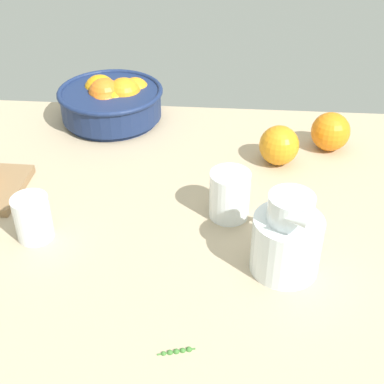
{
  "coord_description": "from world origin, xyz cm",
  "views": [
    {
      "loc": [
        8.56,
        -80.84,
        63.44
      ],
      "look_at": [
        2.27,
        -2.38,
        7.72
      ],
      "focal_mm": 50.65,
      "sensor_mm": 36.0,
      "label": 1
    }
  ],
  "objects_px": {
    "fruit_bowl": "(112,101)",
    "second_glass": "(229,198)",
    "juice_glass": "(33,220)",
    "juice_pitcher": "(286,243)",
    "loose_orange_2": "(330,132)",
    "loose_orange_1": "(279,145)"
  },
  "relations": [
    {
      "from": "juice_glass",
      "to": "second_glass",
      "type": "bearing_deg",
      "value": 14.75
    },
    {
      "from": "fruit_bowl",
      "to": "juice_pitcher",
      "type": "xyz_separation_m",
      "value": [
        0.39,
        -0.51,
        0.0
      ]
    },
    {
      "from": "loose_orange_1",
      "to": "loose_orange_2",
      "type": "bearing_deg",
      "value": 30.52
    },
    {
      "from": "juice_pitcher",
      "to": "second_glass",
      "type": "distance_m",
      "value": 0.17
    },
    {
      "from": "fruit_bowl",
      "to": "loose_orange_1",
      "type": "bearing_deg",
      "value": -23.38
    },
    {
      "from": "juice_glass",
      "to": "second_glass",
      "type": "distance_m",
      "value": 0.36
    },
    {
      "from": "fruit_bowl",
      "to": "loose_orange_1",
      "type": "height_order",
      "value": "fruit_bowl"
    },
    {
      "from": "fruit_bowl",
      "to": "loose_orange_1",
      "type": "distance_m",
      "value": 0.43
    },
    {
      "from": "fruit_bowl",
      "to": "loose_orange_2",
      "type": "distance_m",
      "value": 0.53
    },
    {
      "from": "fruit_bowl",
      "to": "second_glass",
      "type": "height_order",
      "value": "fruit_bowl"
    },
    {
      "from": "juice_pitcher",
      "to": "juice_glass",
      "type": "bearing_deg",
      "value": 174.02
    },
    {
      "from": "fruit_bowl",
      "to": "second_glass",
      "type": "bearing_deg",
      "value": -51.26
    },
    {
      "from": "juice_pitcher",
      "to": "second_glass",
      "type": "height_order",
      "value": "juice_pitcher"
    },
    {
      "from": "fruit_bowl",
      "to": "second_glass",
      "type": "distance_m",
      "value": 0.47
    },
    {
      "from": "juice_glass",
      "to": "fruit_bowl",
      "type": "bearing_deg",
      "value": 83.81
    },
    {
      "from": "second_glass",
      "to": "juice_pitcher",
      "type": "bearing_deg",
      "value": -55.19
    },
    {
      "from": "juice_pitcher",
      "to": "loose_orange_1",
      "type": "xyz_separation_m",
      "value": [
        0.01,
        0.34,
        -0.01
      ]
    },
    {
      "from": "fruit_bowl",
      "to": "juice_glass",
      "type": "xyz_separation_m",
      "value": [
        -0.05,
        -0.46,
        -0.01
      ]
    },
    {
      "from": "fruit_bowl",
      "to": "juice_glass",
      "type": "relative_size",
      "value": 3.05
    },
    {
      "from": "juice_pitcher",
      "to": "loose_orange_2",
      "type": "relative_size",
      "value": 1.78
    },
    {
      "from": "second_glass",
      "to": "loose_orange_2",
      "type": "bearing_deg",
      "value": 50.49
    },
    {
      "from": "juice_pitcher",
      "to": "loose_orange_2",
      "type": "xyz_separation_m",
      "value": [
        0.12,
        0.41,
        -0.01
      ]
    }
  ]
}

